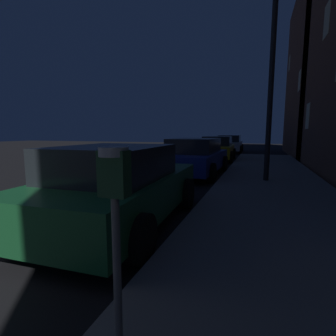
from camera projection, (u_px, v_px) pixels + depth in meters
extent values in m
cylinder|color=#59595B|center=(117.00, 275.00, 1.71)|extent=(0.06, 0.06, 1.09)
cube|color=#1E4728|center=(114.00, 174.00, 1.62)|extent=(0.19, 0.11, 0.30)
cylinder|color=#999EA5|center=(114.00, 152.00, 1.60)|extent=(0.19, 0.19, 0.06)
cube|color=black|center=(106.00, 167.00, 1.63)|extent=(0.01, 0.08, 0.11)
cube|color=#19592D|center=(121.00, 193.00, 4.61)|extent=(2.00, 4.12, 0.64)
cube|color=#1E2328|center=(113.00, 163.00, 4.29)|extent=(1.70, 2.12, 0.56)
cylinder|color=black|center=(111.00, 188.00, 6.10)|extent=(0.25, 0.67, 0.66)
cylinder|color=black|center=(186.00, 193.00, 5.55)|extent=(0.25, 0.67, 0.66)
cylinder|color=black|center=(24.00, 223.00, 3.73)|extent=(0.25, 0.67, 0.66)
cylinder|color=black|center=(140.00, 239.00, 3.18)|extent=(0.25, 0.67, 0.66)
cube|color=navy|center=(195.00, 160.00, 9.95)|extent=(1.94, 4.39, 0.64)
cube|color=#1E2328|center=(195.00, 146.00, 9.76)|extent=(1.67, 2.40, 0.56)
cylinder|color=black|center=(183.00, 162.00, 11.56)|extent=(0.24, 0.66, 0.66)
cylinder|color=black|center=(224.00, 164.00, 10.90)|extent=(0.24, 0.66, 0.66)
cylinder|color=black|center=(160.00, 170.00, 9.07)|extent=(0.24, 0.66, 0.66)
cylinder|color=black|center=(212.00, 173.00, 8.41)|extent=(0.24, 0.66, 0.66)
cube|color=gold|center=(217.00, 151.00, 15.17)|extent=(1.88, 4.13, 0.64)
cube|color=#1E2328|center=(217.00, 141.00, 15.09)|extent=(1.60, 2.04, 0.56)
cylinder|color=black|center=(206.00, 153.00, 16.66)|extent=(0.24, 0.67, 0.66)
cylinder|color=black|center=(234.00, 154.00, 16.12)|extent=(0.24, 0.67, 0.66)
cylinder|color=black|center=(198.00, 156.00, 14.28)|extent=(0.24, 0.67, 0.66)
cylinder|color=black|center=(231.00, 157.00, 13.74)|extent=(0.24, 0.67, 0.66)
cube|color=#B7B7BF|center=(229.00, 146.00, 21.37)|extent=(1.97, 4.61, 0.64)
cube|color=#1E2328|center=(230.00, 139.00, 21.25)|extent=(1.70, 2.47, 0.56)
cylinder|color=black|center=(220.00, 147.00, 23.04)|extent=(0.23, 0.66, 0.66)
cylinder|color=black|center=(242.00, 148.00, 22.43)|extent=(0.23, 0.66, 0.66)
cylinder|color=black|center=(216.00, 149.00, 20.37)|extent=(0.23, 0.66, 0.66)
cylinder|color=black|center=(240.00, 150.00, 19.77)|extent=(0.23, 0.66, 0.66)
cylinder|color=black|center=(271.00, 88.00, 7.68)|extent=(0.16, 0.16, 5.68)
cube|color=#F2D17F|center=(328.00, 19.00, 9.20)|extent=(0.06, 0.90, 1.20)
cube|color=#F2D17F|center=(308.00, 116.00, 11.98)|extent=(0.06, 0.90, 1.20)
cube|color=#F2D17F|center=(300.00, 81.00, 15.17)|extent=(0.06, 0.90, 1.20)
cube|color=#F2D17F|center=(290.00, 63.00, 21.34)|extent=(0.06, 0.90, 1.20)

